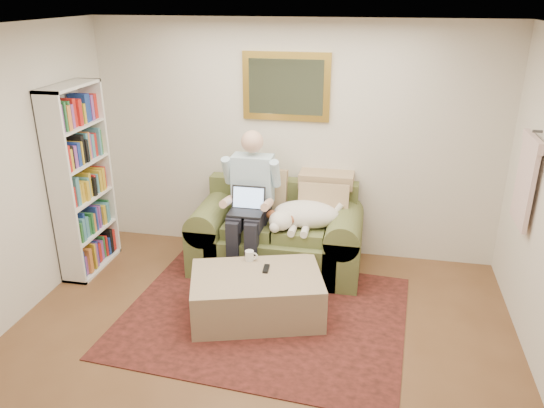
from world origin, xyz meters
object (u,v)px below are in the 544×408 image
(bookshelf, at_px, (81,181))
(seated_man, at_px, (249,206))
(ottoman, at_px, (257,296))
(laptop, at_px, (247,206))
(coffee_mug, at_px, (249,256))
(sofa, at_px, (277,241))
(sleeping_dog, at_px, (306,214))

(bookshelf, bearing_deg, seated_man, 8.00)
(ottoman, bearing_deg, laptop, 109.64)
(laptop, xyz_separation_m, coffee_mug, (0.14, -0.48, -0.32))
(sofa, xyz_separation_m, bookshelf, (-2.01, -0.41, 0.69))
(sofa, bearing_deg, laptop, -138.98)
(seated_man, relative_size, ottoman, 1.28)
(laptop, xyz_separation_m, ottoman, (0.27, -0.75, -0.58))
(sleeping_dog, xyz_separation_m, bookshelf, (-2.33, -0.32, 0.31))
(sleeping_dog, relative_size, coffee_mug, 7.44)
(seated_man, distance_m, coffee_mug, 0.64)
(seated_man, distance_m, laptop, 0.08)
(seated_man, height_order, sleeping_dog, seated_man)
(seated_man, distance_m, ottoman, 1.02)
(sofa, height_order, ottoman, sofa)
(laptop, bearing_deg, sleeping_dog, 13.64)
(sleeping_dog, height_order, bookshelf, bookshelf)
(seated_man, bearing_deg, sleeping_dog, 7.13)
(sofa, distance_m, laptop, 0.60)
(sofa, relative_size, coffee_mug, 18.07)
(seated_man, height_order, ottoman, seated_man)
(seated_man, relative_size, laptop, 4.33)
(ottoman, xyz_separation_m, bookshelf, (-2.01, 0.58, 0.78))
(sleeping_dog, height_order, coffee_mug, sleeping_dog)
(coffee_mug, height_order, bookshelf, bookshelf)
(coffee_mug, bearing_deg, bookshelf, 170.62)
(sofa, distance_m, ottoman, 0.99)
(sofa, bearing_deg, coffee_mug, -100.51)
(laptop, xyz_separation_m, sleeping_dog, (0.60, 0.14, -0.11))
(laptop, bearing_deg, seated_man, 90.00)
(bookshelf, bearing_deg, coffee_mug, -9.38)
(sleeping_dog, relative_size, ottoman, 0.63)
(seated_man, xyz_separation_m, ottoman, (0.27, -0.82, -0.54))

